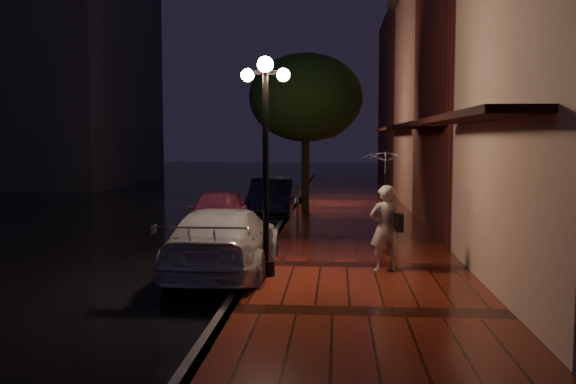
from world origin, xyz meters
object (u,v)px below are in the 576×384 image
at_px(streetlamp_near, 266,152).
at_px(pink_car, 219,212).
at_px(streetlamp_far, 303,145).
at_px(street_tree, 306,100).
at_px(silver_car, 224,242).
at_px(navy_car, 272,198).
at_px(woman_with_umbrella, 385,191).
at_px(parking_meter, 298,206).

xyz_separation_m(streetlamp_near, pink_car, (-2.06, 6.02, -1.90)).
bearing_deg(streetlamp_near, streetlamp_far, 90.00).
xyz_separation_m(street_tree, pink_car, (-2.31, -4.97, -3.54)).
bearing_deg(streetlamp_far, silver_car, -94.07).
relative_size(streetlamp_far, silver_car, 0.88).
xyz_separation_m(streetlamp_far, street_tree, (0.26, -3.01, 1.64)).
distance_m(navy_car, woman_with_umbrella, 10.47).
distance_m(street_tree, navy_car, 3.77).
bearing_deg(woman_with_umbrella, street_tree, -100.64).
xyz_separation_m(pink_car, navy_car, (1.11, 4.50, 0.01)).
relative_size(streetlamp_far, street_tree, 0.74).
relative_size(street_tree, parking_meter, 3.92).
xyz_separation_m(navy_car, parking_meter, (1.29, -5.81, 0.34)).
height_order(street_tree, parking_meter, street_tree).
xyz_separation_m(streetlamp_near, parking_meter, (0.34, 4.71, -1.55)).
bearing_deg(woman_with_umbrella, pink_car, -72.65).
bearing_deg(street_tree, pink_car, -114.96).
relative_size(pink_car, parking_meter, 2.78).
distance_m(pink_car, parking_meter, 2.75).
xyz_separation_m(pink_car, silver_car, (1.11, -5.36, 0.01)).
bearing_deg(street_tree, parking_meter, -89.23).
bearing_deg(parking_meter, woman_with_umbrella, -49.50).
bearing_deg(streetlamp_far, navy_car, -105.27).
bearing_deg(parking_meter, navy_car, 116.34).
bearing_deg(woman_with_umbrella, navy_car, -93.59).
bearing_deg(silver_car, streetlamp_far, -94.11).
bearing_deg(street_tree, woman_with_umbrella, -78.38).
xyz_separation_m(street_tree, woman_with_umbrella, (2.13, -10.34, -2.45)).
xyz_separation_m(streetlamp_far, woman_with_umbrella, (2.38, -13.35, -0.81)).
distance_m(woman_with_umbrella, parking_meter, 4.60).
distance_m(silver_car, parking_meter, 4.27).
height_order(streetlamp_near, woman_with_umbrella, streetlamp_near).
relative_size(navy_car, silver_car, 0.87).
bearing_deg(pink_car, street_tree, 59.42).
relative_size(pink_car, navy_car, 0.96).
bearing_deg(silver_car, streetlamp_near, 145.47).
distance_m(streetlamp_far, parking_meter, 9.43).
distance_m(streetlamp_near, street_tree, 11.12).
relative_size(streetlamp_near, street_tree, 0.74).
distance_m(navy_car, silver_car, 9.87).
relative_size(streetlamp_near, navy_car, 1.01).
bearing_deg(streetlamp_near, woman_with_umbrella, 15.31).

